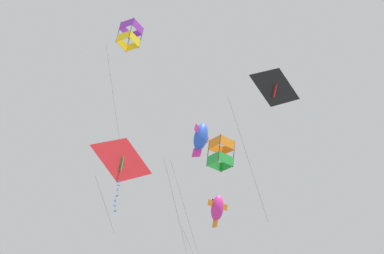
{
  "coord_description": "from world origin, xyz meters",
  "views": [
    {
      "loc": [
        18.09,
        -21.27,
        0.5
      ],
      "look_at": [
        -2.01,
        -2.18,
        21.19
      ],
      "focal_mm": 53.99,
      "sensor_mm": 36.0,
      "label": 1
    }
  ],
  "objects": [
    {
      "name": "kite_delta_near_left",
      "position": [
        3.32,
        -0.83,
        21.73
      ],
      "size": [
        3.04,
        3.5,
        7.82
      ],
      "rotation": [
        0.44,
        0.0,
        1.4
      ],
      "color": "black"
    },
    {
      "name": "kite_fish_far_centre",
      "position": [
        -0.2,
        -3.23,
        18.97
      ],
      "size": [
        2.31,
        2.54,
        9.99
      ],
      "rotation": [
        0.25,
        0.0,
        1.88
      ],
      "color": "blue"
    },
    {
      "name": "kite_fish_low_drifter",
      "position": [
        -1.68,
        -0.54,
        16.16
      ],
      "size": [
        2.22,
        2.64,
        5.65
      ],
      "rotation": [
        0.3,
        0.0,
        1.36
      ],
      "color": "#DB2D93"
    },
    {
      "name": "kite_box_upper_right",
      "position": [
        -3.03,
        1.35,
        21.4
      ],
      "size": [
        3.77,
        4.41,
        8.99
      ],
      "rotation": [
        0.17,
        0.0,
        1.46
      ],
      "color": "orange"
    },
    {
      "name": "kite_delta_highest",
      "position": [
        -4.89,
        -5.1,
        18.81
      ],
      "size": [
        1.46,
        3.18,
        4.92
      ],
      "rotation": [
        0.2,
        0.0,
        1.55
      ],
      "color": "red"
    },
    {
      "name": "kite_box_near_right",
      "position": [
        -5.73,
        -4.7,
        29.98
      ],
      "size": [
        2.11,
        2.12,
        10.38
      ],
      "rotation": [
        0.17,
        0.0,
        1.83
      ],
      "color": "purple"
    }
  ]
}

